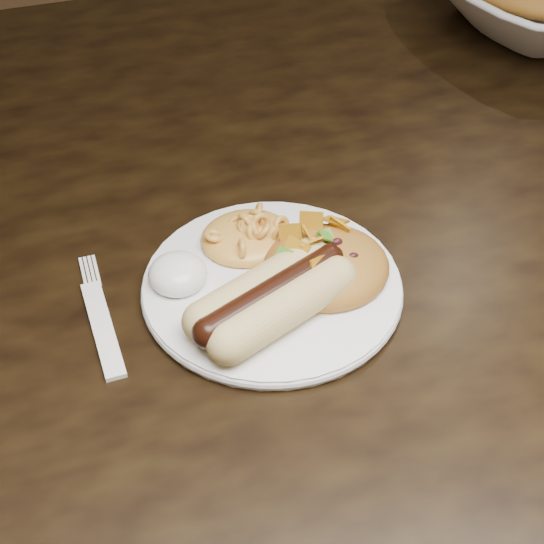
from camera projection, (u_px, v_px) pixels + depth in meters
name	position (u px, v px, depth m)	size (l,w,h in m)	color
table	(288.00, 273.00, 0.80)	(1.60, 0.90, 0.75)	black
plate	(272.00, 286.00, 0.64)	(0.20, 0.20, 0.01)	white
hotdog	(272.00, 297.00, 0.60)	(0.12, 0.10, 0.03)	#E3C97D
mac_and_cheese	(247.00, 228.00, 0.66)	(0.08, 0.07, 0.03)	#E69145
sour_cream	(177.00, 268.00, 0.63)	(0.05, 0.05, 0.03)	white
taco_salad	(327.00, 257.00, 0.63)	(0.10, 0.09, 0.04)	red
fork	(103.00, 329.00, 0.61)	(0.02, 0.14, 0.00)	white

